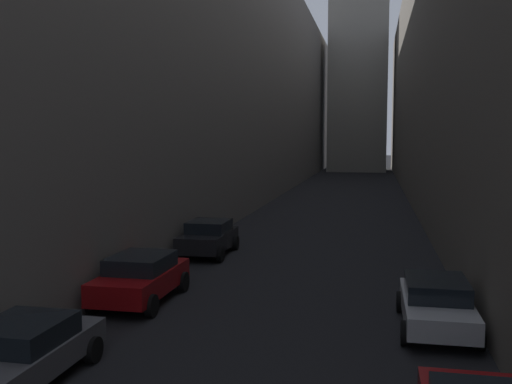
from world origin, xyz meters
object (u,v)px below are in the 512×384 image
(parked_car_left_third, at_px, (141,277))
(parked_car_left_far, at_px, (208,237))
(parked_car_left_second, at_px, (21,352))
(parked_car_right_third, at_px, (436,303))

(parked_car_left_third, relative_size, parked_car_left_far, 1.06)
(parked_car_left_second, bearing_deg, parked_car_left_far, -0.00)
(parked_car_left_third, bearing_deg, parked_car_right_third, -95.48)
(parked_car_left_third, xyz_separation_m, parked_car_right_third, (8.80, -0.84, -0.08))
(parked_car_left_second, height_order, parked_car_left_far, parked_car_left_far)
(parked_car_left_third, distance_m, parked_car_left_far, 7.50)
(parked_car_left_second, bearing_deg, parked_car_right_third, -58.33)
(parked_car_left_second, distance_m, parked_car_left_far, 13.77)
(parked_car_left_far, xyz_separation_m, parked_car_right_third, (8.80, -8.34, -0.07))
(parked_car_left_second, relative_size, parked_car_right_third, 1.01)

